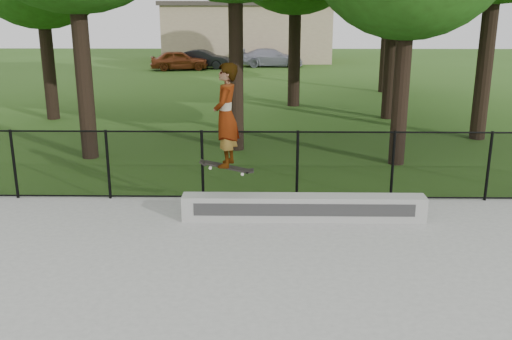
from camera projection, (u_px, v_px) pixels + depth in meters
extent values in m
cube|color=#9B9C97|center=(303.00, 208.00, 10.96)|extent=(4.66, 0.40, 0.49)
imported|color=brown|center=(179.00, 60.00, 36.54)|extent=(3.84, 2.11, 1.25)
imported|color=black|center=(203.00, 59.00, 37.60)|extent=(3.42, 1.73, 1.19)
imported|color=#8F8EA1|center=(272.00, 58.00, 38.54)|extent=(3.88, 1.79, 1.21)
cube|color=black|center=(227.00, 167.00, 10.73)|extent=(0.83, 0.23, 0.21)
imported|color=#B5EEED|center=(226.00, 115.00, 10.46)|extent=(0.54, 0.75, 1.92)
cylinder|color=black|center=(14.00, 164.00, 12.07)|extent=(0.06, 0.06, 1.50)
cylinder|color=black|center=(108.00, 165.00, 12.03)|extent=(0.06, 0.06, 1.50)
cylinder|color=black|center=(202.00, 165.00, 12.00)|extent=(0.06, 0.06, 1.50)
cylinder|color=black|center=(297.00, 165.00, 11.97)|extent=(0.06, 0.06, 1.50)
cylinder|color=black|center=(393.00, 166.00, 11.94)|extent=(0.06, 0.06, 1.50)
cylinder|color=black|center=(488.00, 166.00, 11.91)|extent=(0.06, 0.06, 1.50)
cylinder|color=black|center=(298.00, 132.00, 11.77)|extent=(16.00, 0.04, 0.04)
cylinder|color=black|center=(297.00, 197.00, 12.17)|extent=(16.00, 0.04, 0.04)
cube|color=black|center=(297.00, 165.00, 11.97)|extent=(16.00, 0.01, 1.50)
cylinder|color=black|center=(83.00, 62.00, 15.01)|extent=(0.44, 0.44, 5.21)
cylinder|color=black|center=(236.00, 52.00, 15.86)|extent=(0.44, 0.44, 5.58)
cylinder|color=black|center=(402.00, 81.00, 14.52)|extent=(0.44, 0.44, 4.37)
cylinder|color=black|center=(487.00, 49.00, 17.19)|extent=(0.44, 0.44, 5.55)
cylinder|color=black|center=(48.00, 59.00, 20.45)|extent=(0.44, 0.44, 4.39)
cylinder|color=black|center=(294.00, 45.00, 23.11)|extent=(0.44, 0.44, 4.98)
cylinder|color=black|center=(385.00, 45.00, 26.96)|extent=(0.44, 0.44, 4.42)
cylinder|color=black|center=(391.00, 54.00, 20.53)|extent=(0.44, 0.44, 4.68)
cube|color=tan|center=(248.00, 33.00, 42.49)|extent=(12.00, 6.00, 4.00)
cube|color=#3F3833|center=(248.00, 3.00, 41.89)|extent=(12.40, 6.40, 0.30)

